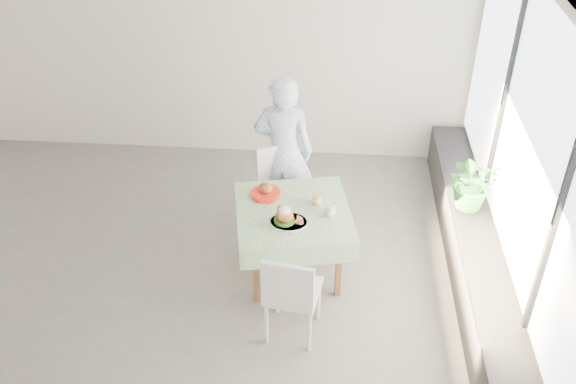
# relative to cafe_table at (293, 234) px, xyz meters

# --- Properties ---
(floor) EXTENTS (6.00, 6.00, 0.00)m
(floor) POSITION_rel_cafe_table_xyz_m (-1.06, -0.23, -0.46)
(floor) COLOR #62605D
(floor) RESTS_ON ground
(wall_back) EXTENTS (6.00, 0.02, 2.80)m
(wall_back) POSITION_rel_cafe_table_xyz_m (-1.06, 2.27, 0.94)
(wall_back) COLOR silver
(wall_back) RESTS_ON ground
(wall_right) EXTENTS (0.02, 5.00, 2.80)m
(wall_right) POSITION_rel_cafe_table_xyz_m (1.94, -0.23, 0.94)
(wall_right) COLOR silver
(wall_right) RESTS_ON ground
(window_pane) EXTENTS (0.01, 4.80, 2.18)m
(window_pane) POSITION_rel_cafe_table_xyz_m (1.91, -0.23, 1.19)
(window_pane) COLOR #D1E0F9
(window_pane) RESTS_ON ground
(window_ledge) EXTENTS (0.40, 4.80, 0.50)m
(window_ledge) POSITION_rel_cafe_table_xyz_m (1.74, -0.23, -0.21)
(window_ledge) COLOR black
(window_ledge) RESTS_ON ground
(cafe_table) EXTENTS (1.21, 1.21, 0.74)m
(cafe_table) POSITION_rel_cafe_table_xyz_m (0.00, 0.00, 0.00)
(cafe_table) COLOR brown
(cafe_table) RESTS_ON ground
(chair_far) EXTENTS (0.61, 0.61, 0.95)m
(chair_far) POSITION_rel_cafe_table_xyz_m (-0.14, 0.66, -0.17)
(chair_far) COLOR white
(chair_far) RESTS_ON ground
(chair_near) EXTENTS (0.50, 0.50, 0.93)m
(chair_near) POSITION_rel_cafe_table_xyz_m (0.06, -0.80, -0.17)
(chair_near) COLOR white
(chair_near) RESTS_ON ground
(diner) EXTENTS (0.63, 0.44, 1.68)m
(diner) POSITION_rel_cafe_table_xyz_m (-0.16, 0.88, 0.38)
(diner) COLOR #93BDEB
(diner) RESTS_ON ground
(main_dish) EXTENTS (0.34, 0.34, 0.18)m
(main_dish) POSITION_rel_cafe_table_xyz_m (-0.04, -0.20, 0.34)
(main_dish) COLOR white
(main_dish) RESTS_ON cafe_table
(juice_cup_orange) EXTENTS (0.09, 0.09, 0.26)m
(juice_cup_orange) POSITION_rel_cafe_table_xyz_m (0.22, 0.11, 0.34)
(juice_cup_orange) COLOR white
(juice_cup_orange) RESTS_ON cafe_table
(juice_cup_lemonade) EXTENTS (0.10, 0.10, 0.27)m
(juice_cup_lemonade) POSITION_rel_cafe_table_xyz_m (0.35, -0.05, 0.34)
(juice_cup_lemonade) COLOR white
(juice_cup_lemonade) RESTS_ON cafe_table
(second_dish) EXTENTS (0.28, 0.28, 0.13)m
(second_dish) POSITION_rel_cafe_table_xyz_m (-0.27, 0.22, 0.32)
(second_dish) COLOR red
(second_dish) RESTS_ON cafe_table
(potted_plant) EXTENTS (0.57, 0.51, 0.59)m
(potted_plant) POSITION_rel_cafe_table_xyz_m (1.72, 0.53, 0.33)
(potted_plant) COLOR #2F7527
(potted_plant) RESTS_ON window_ledge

